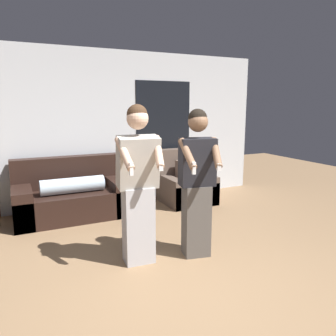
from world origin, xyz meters
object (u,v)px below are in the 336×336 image
armchair (186,185)px  person_left (138,185)px  couch (72,197)px  person_right (197,182)px

armchair → person_left: (-1.61, -1.86, 0.59)m
couch → armchair: armchair is taller
armchair → person_left: bearing=-130.9°
person_right → person_left: bearing=170.6°
armchair → person_right: bearing=-115.3°
couch → person_left: (0.42, -1.94, 0.59)m
armchair → person_left: person_left is taller
couch → person_left: size_ratio=0.98×
couch → person_right: 2.40m
couch → person_right: bearing=-62.0°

